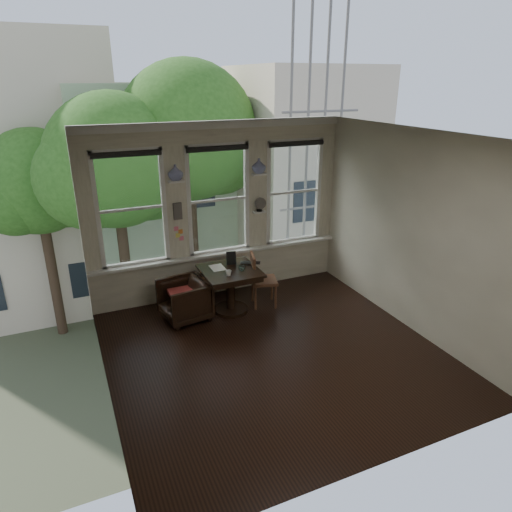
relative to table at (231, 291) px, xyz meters
name	(u,v)px	position (x,y,z in m)	size (l,w,h in m)	color
ground	(274,352)	(0.11, -1.41, -0.38)	(4.50, 4.50, 0.00)	black
ceiling	(277,136)	(0.11, -1.41, 2.62)	(4.50, 4.50, 0.00)	silver
wall_back	(218,211)	(0.11, 0.84, 1.12)	(4.50, 4.50, 0.00)	silver
wall_front	(388,338)	(0.11, -3.66, 1.12)	(4.50, 4.50, 0.00)	silver
wall_left	(94,283)	(-2.14, -1.41, 1.12)	(4.50, 4.50, 0.00)	silver
wall_right	(411,232)	(2.36, -1.41, 1.12)	(4.50, 4.50, 0.00)	silver
window_left	(131,209)	(-1.34, 0.84, 1.32)	(1.10, 0.12, 1.90)	white
window_center	(218,200)	(0.11, 0.84, 1.32)	(1.10, 0.12, 1.90)	white
window_right	(293,192)	(1.56, 0.84, 1.32)	(1.10, 0.12, 1.90)	white
shelf_left	(176,181)	(-0.61, 0.74, 1.73)	(0.26, 0.16, 0.03)	white
shelf_right	(259,174)	(0.84, 0.74, 1.73)	(0.26, 0.16, 0.03)	white
intercom	(177,211)	(-0.61, 0.77, 1.23)	(0.14, 0.06, 0.28)	#59544F
sticky_notes	(179,231)	(-0.61, 0.78, 0.88)	(0.16, 0.01, 0.24)	pink
desk_fan	(259,207)	(0.84, 0.72, 1.16)	(0.20, 0.20, 0.24)	#59544F
vase_left	(175,173)	(-0.61, 0.74, 1.86)	(0.24, 0.24, 0.25)	white
vase_right	(259,166)	(0.84, 0.74, 1.86)	(0.24, 0.24, 0.25)	white
table	(231,291)	(0.00, 0.00, 0.00)	(0.90, 0.90, 0.75)	black
armchair_left	(185,300)	(-0.77, 0.05, -0.04)	(0.71, 0.73, 0.66)	black
cushion_red	(184,294)	(-0.77, 0.05, 0.08)	(0.45, 0.45, 0.06)	maroon
side_chair_right	(264,280)	(0.60, -0.01, 0.09)	(0.42, 0.42, 0.92)	#4D2C1B
laptop	(250,264)	(0.37, 0.06, 0.39)	(0.33, 0.21, 0.03)	black
mug	(229,273)	(-0.10, -0.21, 0.42)	(0.09, 0.09, 0.09)	white
drinking_glass	(242,268)	(0.16, -0.12, 0.42)	(0.11, 0.11, 0.09)	white
tablet	(231,258)	(0.10, 0.21, 0.48)	(0.16, 0.02, 0.22)	black
papers	(217,268)	(-0.16, 0.16, 0.38)	(0.22, 0.30, 0.00)	silver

